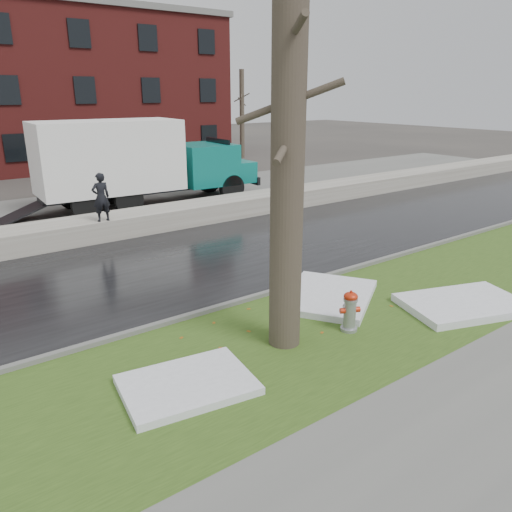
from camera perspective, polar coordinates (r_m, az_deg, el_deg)
ground at (r=11.61m, az=1.96°, el=-6.86°), size 120.00×120.00×0.00m
verge at (r=10.75m, az=6.16°, el=-9.00°), size 60.00×4.50×0.04m
sidewalk at (r=8.81m, az=23.67°, el=-17.33°), size 60.00×3.00×0.05m
road at (r=15.12m, az=-8.70°, el=-0.90°), size 60.00×7.00×0.03m
parking_lot at (r=22.73m, az=-18.95°, el=4.81°), size 60.00×9.00×0.03m
curb at (r=12.31m, az=-0.94°, el=-4.98°), size 60.00×0.15×0.14m
snowbank at (r=18.70m, az=-14.88°, el=3.57°), size 60.00×1.60×0.75m
brick_building at (r=39.15m, az=-25.07°, el=16.78°), size 26.00×12.00×10.00m
bg_tree_right at (r=39.36m, az=-1.61°, el=15.97°), size 1.40×1.62×6.50m
fire_hydrant at (r=10.84m, az=10.68°, el=-6.01°), size 0.45×0.43×0.92m
tree at (r=9.23m, az=3.67°, el=12.45°), size 1.40×1.64×7.86m
box_truck at (r=22.88m, az=-13.52°, el=10.47°), size 11.45×3.16×3.80m
worker at (r=17.57m, az=-17.30°, el=6.44°), size 0.60×0.40×1.64m
snow_patch_near at (r=12.52m, az=8.26°, el=-4.52°), size 3.27×3.08×0.16m
snow_patch_far at (r=8.99m, az=-7.85°, el=-14.36°), size 2.42×1.92×0.14m
snow_patch_side at (r=12.88m, az=22.61°, el=-5.10°), size 3.24×2.62×0.18m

